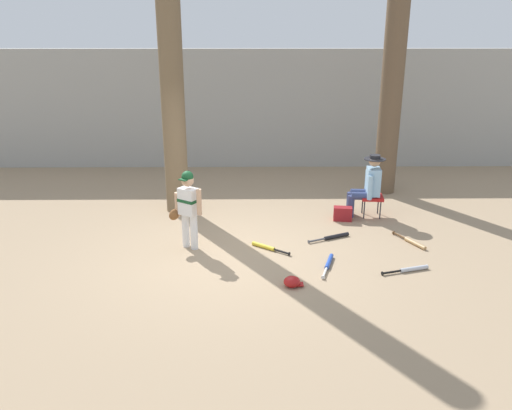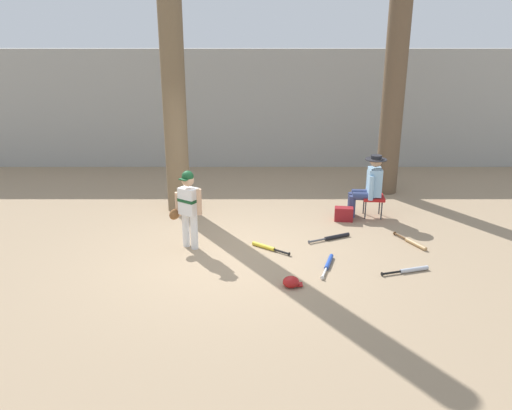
% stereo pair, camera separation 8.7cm
% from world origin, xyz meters
% --- Properties ---
extents(ground_plane, '(60.00, 60.00, 0.00)m').
position_xyz_m(ground_plane, '(0.00, 0.00, 0.00)').
color(ground_plane, '#9E8466').
extents(concrete_back_wall, '(18.00, 0.36, 2.95)m').
position_xyz_m(concrete_back_wall, '(0.00, 5.73, 1.48)').
color(concrete_back_wall, '#9E9E99').
rests_on(concrete_back_wall, ground).
extents(tree_near_player, '(0.62, 0.62, 6.23)m').
position_xyz_m(tree_near_player, '(-1.05, 2.21, 2.80)').
color(tree_near_player, brown).
rests_on(tree_near_player, ground).
extents(tree_behind_spectator, '(0.72, 0.72, 5.71)m').
position_xyz_m(tree_behind_spectator, '(3.33, 3.39, 2.48)').
color(tree_behind_spectator, brown).
rests_on(tree_behind_spectator, ground).
extents(young_ballplayer, '(0.60, 0.38, 1.31)m').
position_xyz_m(young_ballplayer, '(-0.62, 0.34, 0.74)').
color(young_ballplayer, white).
rests_on(young_ballplayer, ground).
extents(folding_stool, '(0.43, 0.43, 0.41)m').
position_xyz_m(folding_stool, '(2.70, 1.82, 0.36)').
color(folding_stool, red).
rests_on(folding_stool, ground).
extents(seated_spectator, '(0.67, 0.54, 1.20)m').
position_xyz_m(seated_spectator, '(2.61, 1.82, 0.64)').
color(seated_spectator, navy).
rests_on(seated_spectator, ground).
extents(handbag_beside_stool, '(0.36, 0.23, 0.26)m').
position_xyz_m(handbag_beside_stool, '(2.12, 1.58, 0.13)').
color(handbag_beside_stool, maroon).
rests_on(handbag_beside_stool, ground).
extents(bat_aluminum_silver, '(0.76, 0.28, 0.07)m').
position_xyz_m(bat_aluminum_silver, '(2.77, -0.58, 0.03)').
color(bat_aluminum_silver, '#B7BCC6').
rests_on(bat_aluminum_silver, ground).
extents(bat_wood_tan, '(0.39, 0.73, 0.07)m').
position_xyz_m(bat_wood_tan, '(3.10, 0.44, 0.03)').
color(bat_wood_tan, tan).
rests_on(bat_wood_tan, ground).
extents(bat_yellow_trainer, '(0.62, 0.50, 0.07)m').
position_xyz_m(bat_yellow_trainer, '(0.65, 0.26, 0.03)').
color(bat_yellow_trainer, yellow).
rests_on(bat_yellow_trainer, ground).
extents(bat_blue_youth, '(0.30, 0.78, 0.07)m').
position_xyz_m(bat_blue_youth, '(1.57, -0.37, 0.03)').
color(bat_blue_youth, '#2347AD').
rests_on(bat_blue_youth, ground).
extents(bat_black_composite, '(0.75, 0.41, 0.07)m').
position_xyz_m(bat_black_composite, '(1.81, 0.69, 0.03)').
color(bat_black_composite, black).
rests_on(bat_black_composite, ground).
extents(batting_helmet_red, '(0.28, 0.21, 0.16)m').
position_xyz_m(batting_helmet_red, '(0.97, -1.03, 0.07)').
color(batting_helmet_red, '#A81919').
rests_on(batting_helmet_red, ground).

